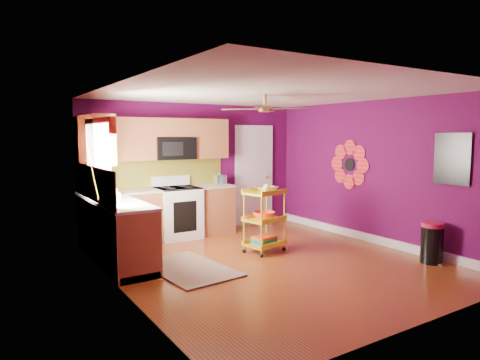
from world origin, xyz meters
TOP-DOWN VIEW (x-y plane):
  - ground at (0.00, 0.00)m, footprint 5.00×5.00m
  - room_envelope at (0.03, 0.00)m, footprint 4.54×5.04m
  - lower_cabinets at (-1.35, 1.82)m, footprint 2.81×2.31m
  - electric_range at (-0.55, 2.17)m, footprint 0.76×0.66m
  - upper_cabinetry at (-1.24, 2.17)m, footprint 2.80×2.30m
  - left_window at (-2.22, 1.05)m, footprint 0.08×1.35m
  - panel_door at (1.35, 2.47)m, footprint 0.95×0.11m
  - right_wall_art at (2.23, -0.34)m, footprint 0.04×2.74m
  - ceiling_fan at (0.00, 0.20)m, footprint 1.01×1.01m
  - shag_rug at (-1.20, 0.38)m, footprint 1.09×1.62m
  - rolling_cart at (0.25, 0.53)m, footprint 0.70×0.57m
  - trash_can at (1.99, -1.29)m, footprint 0.42×0.42m
  - teal_kettle at (0.39, 2.25)m, footprint 0.18×0.18m
  - toaster at (0.40, 2.24)m, footprint 0.22×0.15m
  - soap_bottle_a at (-1.99, 1.05)m, footprint 0.09×0.09m
  - soap_bottle_b at (-2.00, 1.43)m, footprint 0.14×0.14m
  - counter_dish at (-1.93, 1.83)m, footprint 0.23×0.23m
  - counter_cup at (-2.03, 1.08)m, footprint 0.11×0.11m

SIDE VIEW (x-z plane):
  - ground at x=0.00m, z-range 0.00..0.00m
  - shag_rug at x=-1.20m, z-range 0.00..0.02m
  - trash_can at x=1.99m, z-range 0.00..0.61m
  - lower_cabinets at x=-1.35m, z-range -0.04..0.90m
  - electric_range at x=-0.55m, z-range -0.08..1.05m
  - rolling_cart at x=0.25m, z-range 0.02..1.13m
  - counter_dish at x=-1.93m, z-range 0.94..1.00m
  - counter_cup at x=-2.03m, z-range 0.94..1.03m
  - teal_kettle at x=0.39m, z-range 0.92..1.13m
  - panel_door at x=1.35m, z-range -0.05..2.10m
  - toaster at x=0.40m, z-range 0.94..1.12m
  - soap_bottle_b at x=-2.00m, z-range 0.94..1.13m
  - soap_bottle_a at x=-1.99m, z-range 0.94..1.14m
  - right_wall_art at x=2.23m, z-range 0.92..1.96m
  - room_envelope at x=0.03m, z-range 0.37..2.89m
  - left_window at x=-2.22m, z-range 1.20..2.28m
  - upper_cabinetry at x=-1.24m, z-range 1.17..2.43m
  - ceiling_fan at x=0.00m, z-range 2.16..2.42m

